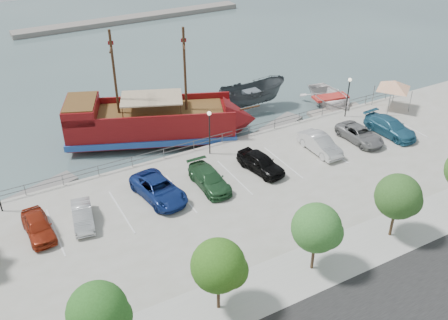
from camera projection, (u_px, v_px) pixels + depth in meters
ground at (246, 199)px, 41.40m from camera, size 160.00×160.00×0.00m
sidewalk at (323, 263)px, 33.39m from camera, size 100.00×4.00×0.05m
seawall_railing at (203, 143)px, 46.45m from camera, size 50.00×0.06×1.00m
far_shore at (132, 19)px, 86.51m from camera, size 40.00×3.00×0.80m
pirate_ship at (165, 123)px, 48.96m from camera, size 19.04×11.64×11.87m
patrol_boat at (252, 97)px, 55.38m from camera, size 8.18×3.74×3.07m
speedboat at (330, 100)px, 56.51m from camera, size 6.53×8.23×1.53m
dock_west at (41, 190)px, 42.13m from camera, size 6.46×3.75×0.36m
dock_mid at (277, 127)px, 52.04m from camera, size 7.12×4.43×0.39m
dock_east at (336, 111)px, 55.28m from camera, size 6.59×2.38×0.37m
canopy_tent at (395, 81)px, 52.41m from camera, size 5.03×5.03×3.68m
lamp_post_mid at (209, 125)px, 44.23m from camera, size 0.36×0.36×4.28m
lamp_post_right at (348, 90)px, 50.83m from camera, size 0.36×0.36×4.28m
tree_b at (101, 313)px, 25.50m from camera, size 3.30×3.20×5.00m
tree_c at (221, 267)px, 28.39m from camera, size 3.30×3.20×5.00m
tree_d at (319, 229)px, 31.28m from camera, size 3.30×3.20×5.00m
tree_e at (400, 198)px, 34.17m from camera, size 3.30×3.20×5.00m
parked_car_a at (38, 226)px, 35.55m from camera, size 1.97×4.48×1.50m
parked_car_b at (83, 216)px, 36.70m from camera, size 2.11×4.26×1.34m
parked_car_c at (159, 189)px, 39.44m from camera, size 3.48×6.05×1.59m
parked_car_d at (209, 179)px, 40.82m from camera, size 2.10×5.12×1.48m
parked_car_e at (261, 163)px, 42.86m from camera, size 2.75×5.05×1.63m
parked_car_f at (320, 144)px, 45.67m from camera, size 1.72×4.89×1.61m
parked_car_g at (360, 134)px, 47.48m from camera, size 2.46×5.12×1.41m
parked_car_h at (390, 127)px, 48.56m from camera, size 2.71×5.75×1.62m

